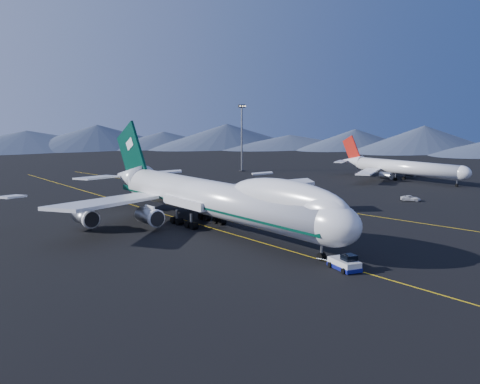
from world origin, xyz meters
TOP-DOWN VIEW (x-y plane):
  - ground at (0.00, 0.00)m, footprint 500.00×500.00m
  - taxiway_line_main at (0.00, 0.00)m, footprint 0.25×220.00m
  - taxiway_line_side at (30.00, 10.00)m, footprint 28.08×198.09m
  - boeing_747 at (0.00, 0.03)m, footprint 59.62×72.43m
  - pushback_tug at (-1.02, -31.68)m, footprint 3.79×5.43m
  - second_jet at (87.40, 21.37)m, footprint 41.73×47.14m
  - service_van at (55.38, -3.86)m, footprint 4.54×5.02m
  - floodlight_mast at (64.44, 72.97)m, footprint 2.96×2.22m

SIDE VIEW (x-z plane):
  - ground at x=0.00m, z-range 0.00..0.00m
  - taxiway_line_main at x=0.00m, z-range 0.01..0.01m
  - taxiway_line_side at x=30.00m, z-range 0.01..0.01m
  - service_van at x=55.38m, z-range 0.00..1.30m
  - pushback_tug at x=-1.02m, z-range -0.40..1.76m
  - second_jet at x=87.40m, z-range -2.65..10.77m
  - boeing_747 at x=0.00m, z-range -3.87..15.50m
  - floodlight_mast at x=64.44m, z-range 0.16..24.08m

